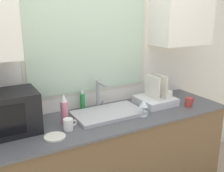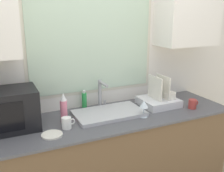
% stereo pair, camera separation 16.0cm
% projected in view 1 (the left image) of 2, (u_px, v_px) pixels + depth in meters
% --- Properties ---
extents(countertop, '(2.28, 0.67, 0.93)m').
position_uv_depth(countertop, '(107.00, 164.00, 2.39)').
color(countertop, brown).
rests_on(countertop, ground_plane).
extents(wall_back, '(6.00, 0.38, 2.60)m').
position_uv_depth(wall_back, '(91.00, 53.00, 2.38)').
color(wall_back, silver).
rests_on(wall_back, ground_plane).
extents(sink_basin, '(0.61, 0.36, 0.03)m').
position_uv_depth(sink_basin, '(108.00, 113.00, 2.30)').
color(sink_basin, '#B2B2B7').
rests_on(sink_basin, countertop).
extents(faucet, '(0.08, 0.19, 0.27)m').
position_uv_depth(faucet, '(99.00, 92.00, 2.42)').
color(faucet, '#99999E').
rests_on(faucet, countertop).
extents(microwave, '(0.48, 0.34, 0.31)m').
position_uv_depth(microwave, '(4.00, 113.00, 1.92)').
color(microwave, black).
rests_on(microwave, countertop).
extents(dish_rack, '(0.34, 0.33, 0.29)m').
position_uv_depth(dish_rack, '(156.00, 98.00, 2.56)').
color(dish_rack, silver).
rests_on(dish_rack, countertop).
extents(spray_bottle, '(0.06, 0.06, 0.25)m').
position_uv_depth(spray_bottle, '(64.00, 110.00, 2.10)').
color(spray_bottle, '#D8728C').
rests_on(spray_bottle, countertop).
extents(soap_bottle, '(0.05, 0.05, 0.18)m').
position_uv_depth(soap_bottle, '(82.00, 101.00, 2.40)').
color(soap_bottle, '#268C3F').
rests_on(soap_bottle, countertop).
extents(mug_near_sink, '(0.11, 0.08, 0.09)m').
position_uv_depth(mug_near_sink, '(68.00, 124.00, 2.00)').
color(mug_near_sink, white).
rests_on(mug_near_sink, countertop).
extents(wine_glass, '(0.08, 0.08, 0.15)m').
position_uv_depth(wine_glass, '(143.00, 104.00, 2.25)').
color(wine_glass, silver).
rests_on(wine_glass, countertop).
extents(mug_by_rack, '(0.11, 0.07, 0.09)m').
position_uv_depth(mug_by_rack, '(189.00, 102.00, 2.50)').
color(mug_by_rack, '#A53833').
rests_on(mug_by_rack, countertop).
extents(small_plate, '(0.16, 0.16, 0.01)m').
position_uv_depth(small_plate, '(55.00, 137.00, 1.89)').
color(small_plate, silver).
rests_on(small_plate, countertop).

